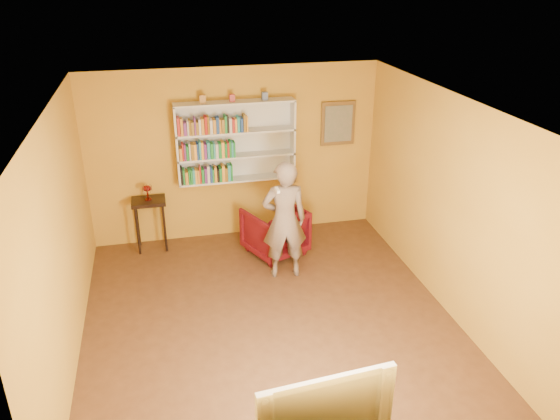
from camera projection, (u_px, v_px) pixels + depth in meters
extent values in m
cube|color=#492B17|center=(269.00, 324.00, 6.83)|extent=(5.30, 5.80, 0.12)
cube|color=#B78222|center=(235.00, 154.00, 8.48)|extent=(5.30, 0.04, 2.70)
cube|color=#B78222|center=(340.00, 367.00, 4.02)|extent=(5.30, 0.04, 2.70)
cube|color=#B78222|center=(59.00, 244.00, 5.78)|extent=(0.04, 5.80, 2.70)
cube|color=#B78222|center=(448.00, 204.00, 6.72)|extent=(0.04, 5.80, 2.70)
cube|color=silver|center=(267.00, 103.00, 5.68)|extent=(5.30, 5.80, 0.06)
cube|color=silver|center=(235.00, 139.00, 8.35)|extent=(1.80, 0.03, 1.20)
cube|color=silver|center=(177.00, 146.00, 8.05)|extent=(0.03, 0.28, 1.20)
cube|color=silver|center=(293.00, 138.00, 8.41)|extent=(0.03, 0.28, 1.20)
cube|color=silver|center=(237.00, 179.00, 8.48)|extent=(1.80, 0.28, 0.03)
cube|color=silver|center=(236.00, 156.00, 8.32)|extent=(1.80, 0.28, 0.03)
cube|color=silver|center=(236.00, 131.00, 8.16)|extent=(1.80, 0.28, 0.03)
cube|color=silver|center=(235.00, 102.00, 7.98)|extent=(1.80, 0.28, 0.03)
cube|color=black|center=(182.00, 175.00, 8.21)|extent=(0.03, 0.18, 0.26)
cube|color=#1C8130|center=(184.00, 176.00, 8.21)|extent=(0.02, 0.16, 0.24)
cube|color=#C58027|center=(187.00, 177.00, 8.23)|extent=(0.04, 0.16, 0.20)
cube|color=#1C8130|center=(189.00, 176.00, 8.24)|extent=(0.02, 0.17, 0.22)
cube|color=#1C8130|center=(191.00, 176.00, 8.23)|extent=(0.03, 0.14, 0.22)
cube|color=teal|center=(194.00, 176.00, 8.24)|extent=(0.03, 0.15, 0.22)
cube|color=orange|center=(196.00, 176.00, 8.25)|extent=(0.03, 0.16, 0.22)
cube|color=#C58027|center=(198.00, 176.00, 8.25)|extent=(0.03, 0.15, 0.21)
cube|color=#A9211A|center=(200.00, 174.00, 8.25)|extent=(0.02, 0.15, 0.27)
cube|color=#1C8130|center=(203.00, 175.00, 8.27)|extent=(0.04, 0.16, 0.22)
cube|color=#65287A|center=(206.00, 175.00, 8.27)|extent=(0.04, 0.14, 0.23)
cube|color=beige|center=(208.00, 174.00, 8.27)|extent=(0.04, 0.14, 0.26)
cube|color=navy|center=(211.00, 174.00, 8.29)|extent=(0.03, 0.15, 0.24)
cube|color=#1C8130|center=(213.00, 175.00, 8.32)|extent=(0.02, 0.18, 0.20)
cube|color=#C58027|center=(215.00, 174.00, 8.30)|extent=(0.04, 0.15, 0.24)
cube|color=black|center=(218.00, 174.00, 8.34)|extent=(0.03, 0.19, 0.20)
cube|color=#1C8130|center=(220.00, 174.00, 8.34)|extent=(0.03, 0.18, 0.22)
cube|color=orange|center=(223.00, 173.00, 8.32)|extent=(0.04, 0.14, 0.25)
cube|color=brown|center=(226.00, 174.00, 8.35)|extent=(0.04, 0.15, 0.21)
cube|color=teal|center=(229.00, 172.00, 8.34)|extent=(0.04, 0.15, 0.25)
cube|color=#1C8130|center=(231.00, 172.00, 8.36)|extent=(0.02, 0.17, 0.25)
cube|color=#C58027|center=(180.00, 154.00, 8.07)|extent=(0.04, 0.18, 0.19)
cube|color=#A9211A|center=(183.00, 151.00, 8.05)|extent=(0.02, 0.15, 0.26)
cube|color=#65287A|center=(185.00, 152.00, 8.06)|extent=(0.03, 0.15, 0.24)
cube|color=#1C8130|center=(187.00, 152.00, 8.07)|extent=(0.03, 0.16, 0.22)
cube|color=beige|center=(190.00, 151.00, 8.08)|extent=(0.02, 0.17, 0.25)
cube|color=brown|center=(192.00, 151.00, 8.08)|extent=(0.04, 0.14, 0.25)
cube|color=orange|center=(195.00, 151.00, 8.10)|extent=(0.04, 0.17, 0.24)
cube|color=navy|center=(197.00, 151.00, 8.10)|extent=(0.03, 0.17, 0.25)
cube|color=teal|center=(200.00, 150.00, 8.11)|extent=(0.03, 0.18, 0.27)
cube|color=orange|center=(202.00, 150.00, 8.10)|extent=(0.04, 0.14, 0.26)
cube|color=#65287A|center=(205.00, 151.00, 8.13)|extent=(0.04, 0.18, 0.23)
cube|color=teal|center=(208.00, 150.00, 8.14)|extent=(0.04, 0.18, 0.25)
cube|color=#1C8130|center=(212.00, 150.00, 8.14)|extent=(0.04, 0.15, 0.23)
cube|color=teal|center=(214.00, 150.00, 8.15)|extent=(0.02, 0.15, 0.24)
cube|color=beige|center=(216.00, 150.00, 8.17)|extent=(0.04, 0.17, 0.22)
cube|color=#1C8130|center=(220.00, 150.00, 8.17)|extent=(0.04, 0.15, 0.23)
cube|color=orange|center=(223.00, 149.00, 8.18)|extent=(0.04, 0.17, 0.24)
cube|color=#1C8130|center=(226.00, 150.00, 8.18)|extent=(0.03, 0.14, 0.22)
cube|color=#A9211A|center=(228.00, 149.00, 8.20)|extent=(0.03, 0.18, 0.23)
cube|color=#1C8130|center=(230.00, 148.00, 8.19)|extent=(0.02, 0.14, 0.25)
cube|color=teal|center=(232.00, 149.00, 8.21)|extent=(0.03, 0.17, 0.23)
cube|color=#1C8130|center=(234.00, 149.00, 8.21)|extent=(0.03, 0.16, 0.23)
cube|color=#A9211A|center=(178.00, 126.00, 7.88)|extent=(0.04, 0.16, 0.27)
cube|color=#C58027|center=(181.00, 127.00, 7.89)|extent=(0.04, 0.15, 0.26)
cube|color=#65287A|center=(185.00, 129.00, 7.91)|extent=(0.04, 0.14, 0.19)
cube|color=beige|center=(188.00, 127.00, 7.93)|extent=(0.03, 0.17, 0.22)
cube|color=brown|center=(189.00, 127.00, 7.94)|extent=(0.02, 0.18, 0.22)
cube|color=brown|center=(192.00, 128.00, 7.94)|extent=(0.04, 0.15, 0.20)
cube|color=#65287A|center=(195.00, 126.00, 7.94)|extent=(0.02, 0.17, 0.25)
cube|color=brown|center=(197.00, 128.00, 7.96)|extent=(0.03, 0.16, 0.19)
cube|color=beige|center=(199.00, 126.00, 7.96)|extent=(0.03, 0.18, 0.23)
cube|color=#C58027|center=(202.00, 126.00, 7.96)|extent=(0.04, 0.16, 0.24)
cube|color=#A9211A|center=(206.00, 125.00, 7.97)|extent=(0.04, 0.16, 0.26)
cube|color=brown|center=(208.00, 125.00, 7.98)|extent=(0.02, 0.17, 0.26)
cube|color=beige|center=(211.00, 126.00, 7.99)|extent=(0.04, 0.16, 0.21)
cube|color=#C58027|center=(214.00, 126.00, 8.02)|extent=(0.04, 0.19, 0.21)
cube|color=navy|center=(217.00, 125.00, 8.00)|extent=(0.04, 0.16, 0.24)
cube|color=#C58027|center=(220.00, 126.00, 8.02)|extent=(0.03, 0.15, 0.21)
cube|color=brown|center=(223.00, 126.00, 8.02)|extent=(0.04, 0.15, 0.21)
cube|color=#1C8130|center=(225.00, 124.00, 8.04)|extent=(0.03, 0.18, 0.26)
cube|color=black|center=(228.00, 124.00, 8.03)|extent=(0.03, 0.15, 0.24)
cube|color=beige|center=(230.00, 125.00, 8.05)|extent=(0.04, 0.16, 0.22)
cube|color=#A9211A|center=(233.00, 125.00, 8.06)|extent=(0.04, 0.16, 0.20)
cube|color=orange|center=(235.00, 125.00, 8.07)|extent=(0.03, 0.15, 0.20)
cube|color=teal|center=(238.00, 124.00, 8.08)|extent=(0.04, 0.18, 0.23)
cube|color=navy|center=(241.00, 124.00, 8.10)|extent=(0.04, 0.18, 0.21)
cube|color=brown|center=(244.00, 122.00, 8.09)|extent=(0.03, 0.17, 0.26)
cube|color=orange|center=(246.00, 123.00, 8.10)|extent=(0.03, 0.17, 0.23)
cube|color=#AA7330|center=(202.00, 99.00, 7.85)|extent=(0.09, 0.09, 0.12)
cube|color=#AA383A|center=(232.00, 98.00, 7.95)|extent=(0.08, 0.08, 0.11)
cube|color=slate|center=(265.00, 96.00, 8.04)|extent=(0.08, 0.08, 0.12)
cube|color=brown|center=(338.00, 123.00, 8.61)|extent=(0.55, 0.04, 0.70)
cube|color=gray|center=(338.00, 124.00, 8.59)|extent=(0.45, 0.02, 0.58)
cylinder|color=black|center=(138.00, 231.00, 8.19)|extent=(0.04, 0.04, 0.77)
cylinder|color=black|center=(165.00, 229.00, 8.27)|extent=(0.04, 0.04, 0.77)
cylinder|color=black|center=(138.00, 223.00, 8.45)|extent=(0.04, 0.04, 0.77)
cylinder|color=black|center=(164.00, 221.00, 8.53)|extent=(0.04, 0.04, 0.77)
cube|color=black|center=(148.00, 201.00, 8.19)|extent=(0.50, 0.38, 0.05)
cylinder|color=maroon|center=(148.00, 199.00, 8.18)|extent=(0.10, 0.10, 0.02)
cylinder|color=maroon|center=(148.00, 195.00, 8.15)|extent=(0.03, 0.03, 0.12)
ellipsoid|color=maroon|center=(147.00, 188.00, 8.10)|extent=(0.13, 0.13, 0.09)
cylinder|color=beige|center=(152.00, 188.00, 8.12)|extent=(0.01, 0.01, 0.10)
cylinder|color=beige|center=(150.00, 187.00, 8.16)|extent=(0.01, 0.01, 0.10)
cylinder|color=beige|center=(147.00, 187.00, 8.16)|extent=(0.01, 0.01, 0.10)
cylinder|color=beige|center=(144.00, 188.00, 8.14)|extent=(0.01, 0.01, 0.10)
cylinder|color=beige|center=(142.00, 189.00, 8.09)|extent=(0.01, 0.01, 0.10)
cylinder|color=beige|center=(144.00, 190.00, 8.06)|extent=(0.01, 0.01, 0.10)
cylinder|color=beige|center=(147.00, 190.00, 8.05)|extent=(0.01, 0.01, 0.10)
cylinder|color=beige|center=(150.00, 190.00, 8.07)|extent=(0.01, 0.01, 0.10)
imported|color=#44040E|center=(275.00, 231.00, 8.24)|extent=(1.04, 1.05, 0.73)
imported|color=#6B5A4F|center=(284.00, 220.00, 7.46)|extent=(0.64, 0.44, 1.70)
cube|color=white|center=(277.00, 190.00, 6.99)|extent=(0.04, 0.15, 0.04)
imported|color=black|center=(321.00, 401.00, 4.48)|extent=(1.18, 0.25, 0.68)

